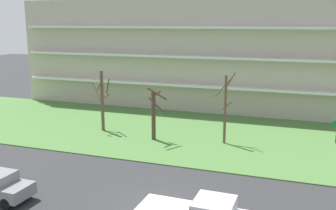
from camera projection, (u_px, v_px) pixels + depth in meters
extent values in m
plane|color=#2D2D30|center=(163.00, 209.00, 20.59)|extent=(160.00, 160.00, 0.00)
cube|color=#477238|center=(219.00, 136.00, 33.47)|extent=(80.00, 16.00, 0.08)
cube|color=#B2A899|center=(246.00, 54.00, 45.05)|extent=(52.15, 11.92, 12.26)
cube|color=silver|center=(235.00, 88.00, 39.79)|extent=(50.06, 0.90, 0.24)
cube|color=silver|center=(236.00, 58.00, 39.14)|extent=(50.06, 0.90, 0.24)
cube|color=silver|center=(238.00, 28.00, 38.49)|extent=(50.06, 0.90, 0.24)
cylinder|color=brown|center=(102.00, 101.00, 34.69)|extent=(0.29, 0.29, 5.54)
cylinder|color=brown|center=(105.00, 97.00, 35.09)|extent=(1.06, 0.19, 0.76)
cylinder|color=brown|center=(108.00, 86.00, 34.60)|extent=(0.91, 1.00, 1.59)
cylinder|color=brown|center=(99.00, 86.00, 34.55)|extent=(0.27, 0.75, 0.93)
cylinder|color=brown|center=(96.00, 91.00, 34.11)|extent=(1.14, 0.74, 1.39)
cylinder|color=#4C3828|center=(154.00, 116.00, 32.10)|extent=(0.35, 0.35, 4.16)
cylinder|color=#4C3828|center=(157.00, 94.00, 31.98)|extent=(0.84, 0.49, 0.61)
cylinder|color=#4C3828|center=(157.00, 94.00, 30.93)|extent=(1.38, 1.27, 1.20)
cylinder|color=#4C3828|center=(156.00, 104.00, 31.32)|extent=(1.10, 0.95, 1.35)
cylinder|color=brown|center=(225.00, 110.00, 30.96)|extent=(0.22, 0.22, 5.66)
cylinder|color=brown|center=(231.00, 81.00, 30.75)|extent=(0.94, 0.69, 1.44)
cylinder|color=brown|center=(224.00, 86.00, 31.27)|extent=(1.42, 0.65, 1.73)
cylinder|color=brown|center=(227.00, 106.00, 31.22)|extent=(0.83, 0.25, 0.77)
cube|color=#B7BABF|center=(214.00, 208.00, 17.35)|extent=(1.83, 1.87, 0.70)
cube|color=#2D3847|center=(214.00, 208.00, 17.35)|extent=(1.80, 1.91, 0.38)
cylinder|color=black|center=(27.00, 192.00, 21.93)|extent=(0.64, 0.23, 0.64)
cylinder|color=black|center=(6.00, 204.00, 20.49)|extent=(0.64, 0.23, 0.64)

